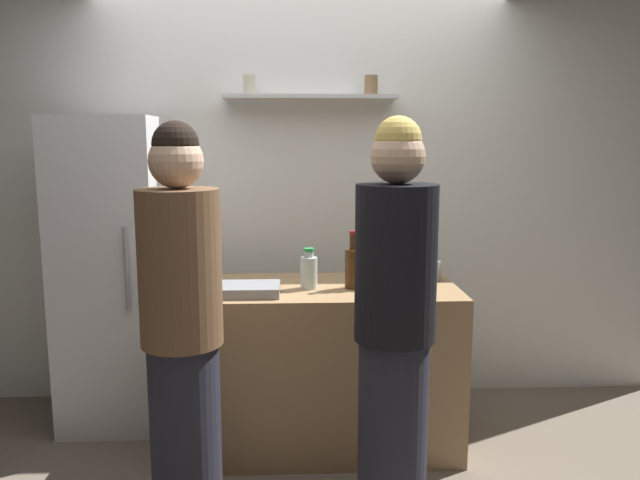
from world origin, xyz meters
The scene contains 10 objects.
back_wall_assembly centered at (0.00, 1.25, 1.30)m, with size 4.80×0.32×2.60m.
refrigerator centered at (-1.10, 0.85, 0.89)m, with size 0.57×0.62×1.78m.
counter centered at (0.08, 0.51, 0.44)m, with size 1.46×0.69×0.88m, color #9E7A51.
baking_pan centered at (-0.30, 0.35, 0.91)m, with size 0.34×0.24×0.05m, color gray.
utensil_holder centered at (0.71, 0.62, 0.94)m, with size 0.10×0.10×0.22m.
wine_bottle_green_glass centered at (0.40, 0.48, 1.00)m, with size 0.07×0.07×0.32m.
wine_bottle_amber_glass centered at (0.25, 0.46, 1.00)m, with size 0.08×0.08×0.30m.
water_bottle_plastic centered at (0.02, 0.46, 0.98)m, with size 0.09×0.09×0.21m.
person_brown_jacket centered at (-0.52, -0.21, 0.86)m, with size 0.34×0.34×1.73m.
person_blonde centered at (0.36, -0.22, 0.87)m, with size 0.34×0.34×1.75m.
Camera 1 is at (-0.06, -2.75, 1.66)m, focal length 35.20 mm.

